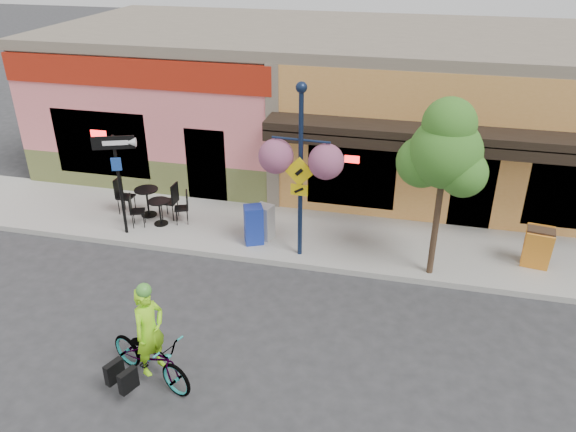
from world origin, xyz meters
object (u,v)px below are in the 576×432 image
object	(u,v)px
lamp_post	(301,174)
newspaper_box_grey	(264,222)
cyclist_rider	(151,342)
building	(333,99)
newspaper_box_blue	(254,225)
street_tree	(440,190)
one_way_sign	(120,186)
bicycle	(151,357)

from	to	relation	value
lamp_post	newspaper_box_grey	world-z (taller)	lamp_post
cyclist_rider	lamp_post	distance (m)	5.17
building	newspaper_box_blue	distance (m)	6.53
street_tree	newspaper_box_grey	bearing A→B (deg)	170.66
cyclist_rider	one_way_sign	distance (m)	5.62
street_tree	one_way_sign	bearing A→B (deg)	179.17
lamp_post	one_way_sign	world-z (taller)	lamp_post
cyclist_rider	newspaper_box_blue	xyz separation A→B (m)	(0.40, 4.96, -0.20)
cyclist_rider	newspaper_box_grey	size ratio (longest dim) A/B	1.87
newspaper_box_blue	newspaper_box_grey	xyz separation A→B (m)	(0.19, 0.30, -0.05)
lamp_post	building	bearing A→B (deg)	95.81
cyclist_rider	lamp_post	size ratio (longest dim) A/B	0.40
bicycle	newspaper_box_blue	bearing A→B (deg)	17.11
bicycle	cyclist_rider	world-z (taller)	cyclist_rider
bicycle	newspaper_box_grey	size ratio (longest dim) A/B	2.13
bicycle	newspaper_box_blue	xyz separation A→B (m)	(0.45, 4.96, 0.15)
street_tree	lamp_post	bearing A→B (deg)	177.86
one_way_sign	street_tree	distance (m)	7.85
bicycle	one_way_sign	size ratio (longest dim) A/B	0.72
bicycle	one_way_sign	world-z (taller)	one_way_sign
cyclist_rider	building	bearing A→B (deg)	15.47
bicycle	street_tree	world-z (taller)	street_tree
bicycle	lamp_post	distance (m)	5.29
bicycle	newspaper_box_grey	xyz separation A→B (m)	(0.64, 5.26, 0.10)
newspaper_box_grey	bicycle	bearing A→B (deg)	-81.12
cyclist_rider	newspaper_box_grey	world-z (taller)	cyclist_rider
building	bicycle	xyz separation A→B (m)	(-1.39, -11.22, -1.74)
building	street_tree	xyz separation A→B (m)	(3.44, -6.65, 0.00)
one_way_sign	newspaper_box_grey	xyz separation A→B (m)	(3.62, 0.58, -0.89)
street_tree	cyclist_rider	bearing A→B (deg)	-136.27
cyclist_rider	street_tree	world-z (taller)	street_tree
building	lamp_post	bearing A→B (deg)	-87.29
bicycle	newspaper_box_blue	world-z (taller)	newspaper_box_blue
newspaper_box_blue	street_tree	bearing A→B (deg)	-29.15
newspaper_box_grey	newspaper_box_blue	bearing A→B (deg)	-106.31
cyclist_rider	newspaper_box_grey	bearing A→B (deg)	15.90
bicycle	building	bearing A→B (deg)	15.22
building	newspaper_box_blue	size ratio (longest dim) A/B	17.97
newspaper_box_blue	building	bearing A→B (deg)	57.37
cyclist_rider	lamp_post	xyz separation A→B (m)	(1.65, 4.69, 1.43)
building	street_tree	distance (m)	7.49
building	cyclist_rider	xyz separation A→B (m)	(-1.34, -11.22, -1.39)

